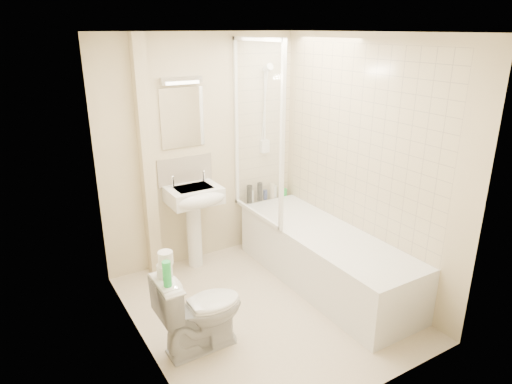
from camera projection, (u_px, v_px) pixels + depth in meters
floor at (265, 308)px, 4.20m from camera, size 2.50×2.50×0.00m
wall_back at (202, 152)px, 4.80m from camera, size 2.20×0.02×2.40m
wall_left at (136, 211)px, 3.26m from camera, size 0.02×2.50×2.40m
wall_right at (364, 165)px, 4.32m from camera, size 0.02×2.50×2.40m
ceiling at (267, 32)px, 3.38m from camera, size 2.20×2.50×0.02m
tile_back at (263, 123)px, 5.07m from camera, size 0.70×0.01×1.75m
tile_right at (359, 141)px, 4.30m from camera, size 0.01×2.10×1.75m
pipe_boxing at (147, 161)px, 4.45m from camera, size 0.12×0.12×2.40m
splashback at (185, 170)px, 4.75m from camera, size 0.60×0.02×0.30m
mirror at (182, 118)px, 4.56m from camera, size 0.46×0.01×0.60m
strip_light at (181, 80)px, 4.41m from camera, size 0.42×0.07×0.07m
bathtub at (325, 257)px, 4.53m from camera, size 0.70×2.10×0.55m
shower_screen at (257, 132)px, 4.54m from camera, size 0.04×0.92×1.80m
shower_fixture at (266, 113)px, 5.00m from camera, size 0.10×0.16×0.99m
pedestal_sink at (195, 205)px, 4.67m from camera, size 0.53×0.49×1.03m
bottle_black_a at (250, 194)px, 5.16m from camera, size 0.07×0.07×0.21m
bottle_white_a at (251, 196)px, 5.19m from camera, size 0.05×0.05×0.14m
bottle_black_b at (260, 192)px, 5.23m from camera, size 0.06×0.06×0.21m
bottle_blue at (265, 195)px, 5.28m from camera, size 0.05×0.05×0.11m
bottle_cream at (272, 191)px, 5.32m from camera, size 0.06×0.06×0.18m
bottle_white_b at (274, 192)px, 5.34m from camera, size 0.06×0.06×0.14m
bottle_green at (284, 192)px, 5.41m from camera, size 0.07×0.07×0.08m
toilet at (200, 310)px, 3.58m from camera, size 0.40×0.69×0.70m
toilet_roll_lower at (165, 271)px, 3.36m from camera, size 0.12×0.12×0.09m
toilet_roll_upper at (166, 258)px, 3.35m from camera, size 0.11×0.11×0.10m
green_bottle at (167, 274)px, 3.22m from camera, size 0.06×0.06×0.19m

